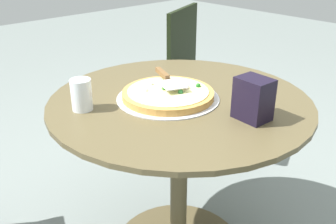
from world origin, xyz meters
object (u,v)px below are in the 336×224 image
(patio_table, at_px, (179,149))
(drinking_cup, at_px, (81,95))
(pizza_on_tray, at_px, (168,94))
(napkin_dispenser, at_px, (253,99))
(pizza_server, at_px, (167,78))
(patio_chair_corner, at_px, (199,72))

(patio_table, distance_m, drinking_cup, 0.43)
(pizza_on_tray, xyz_separation_m, napkin_dispenser, (0.08, -0.30, 0.05))
(pizza_server, distance_m, napkin_dispenser, 0.35)
(patio_table, relative_size, drinking_cup, 8.85)
(patio_table, height_order, patio_chair_corner, patio_chair_corner)
(drinking_cup, relative_size, patio_chair_corner, 0.12)
(pizza_server, bearing_deg, napkin_dispenser, -82.93)
(napkin_dispenser, bearing_deg, patio_table, -165.46)
(patio_table, xyz_separation_m, napkin_dispenser, (0.05, -0.27, 0.28))
(pizza_on_tray, xyz_separation_m, patio_chair_corner, (0.75, 0.54, -0.23))
(pizza_on_tray, distance_m, patio_chair_corner, 0.95)
(pizza_on_tray, distance_m, pizza_server, 0.07)
(pizza_on_tray, bearing_deg, drinking_cup, 155.41)
(pizza_on_tray, height_order, patio_chair_corner, patio_chair_corner)
(pizza_server, relative_size, napkin_dispenser, 1.56)
(pizza_on_tray, height_order, drinking_cup, drinking_cup)
(pizza_on_tray, xyz_separation_m, pizza_server, (0.04, 0.05, 0.04))
(patio_table, distance_m, patio_chair_corner, 0.92)
(pizza_server, bearing_deg, pizza_on_tray, -129.46)
(pizza_on_tray, height_order, pizza_server, pizza_server)
(pizza_on_tray, bearing_deg, pizza_server, 50.54)
(patio_table, bearing_deg, pizza_server, 83.30)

